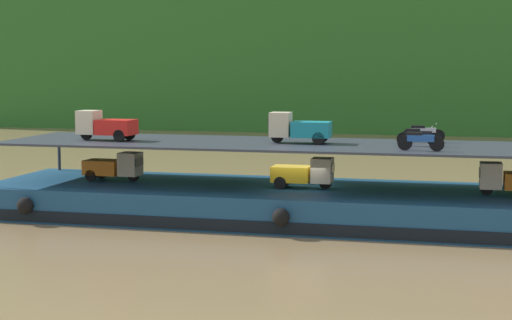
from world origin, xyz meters
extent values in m
plane|color=olive|center=(0.00, 0.00, 0.00)|extent=(400.00, 400.00, 0.00)
cube|color=navy|center=(0.00, 0.00, 0.75)|extent=(28.80, 7.42, 1.50)
cube|color=black|center=(0.00, -3.73, 0.35)|extent=(28.22, 0.06, 0.50)
sphere|color=black|center=(-11.52, -3.93, 0.85)|extent=(0.73, 0.73, 0.73)
sphere|color=black|center=(0.00, -3.93, 0.85)|extent=(0.73, 0.73, 0.73)
cylinder|color=#2D333D|center=(-13.52, 3.23, 2.50)|extent=(0.16, 0.16, 2.00)
cube|color=#2D333D|center=(0.00, 0.00, 3.45)|extent=(27.20, 6.62, 0.10)
cube|color=orange|center=(-9.60, 0.13, 2.13)|extent=(1.76, 1.28, 0.70)
cube|color=#C6B793|center=(-8.20, 0.07, 2.33)|extent=(0.95, 1.04, 1.10)
cube|color=#19232D|center=(-7.73, 0.04, 2.44)|extent=(0.08, 0.85, 0.38)
cylinder|color=black|center=(-8.05, 0.06, 1.78)|extent=(0.57, 0.17, 0.56)
cylinder|color=black|center=(-10.03, -0.38, 1.78)|extent=(0.57, 0.17, 0.56)
cylinder|color=black|center=(-9.98, 0.68, 1.78)|extent=(0.57, 0.17, 0.56)
cube|color=gold|center=(-0.38, -0.09, 2.13)|extent=(1.71, 1.21, 0.70)
cube|color=beige|center=(1.02, -0.08, 2.33)|extent=(0.90, 1.00, 1.10)
cube|color=#19232D|center=(1.49, -0.08, 2.44)|extent=(0.04, 0.85, 0.38)
cylinder|color=black|center=(1.17, -0.08, 1.78)|extent=(0.56, 0.14, 0.56)
cylinder|color=black|center=(-0.78, -0.62, 1.78)|extent=(0.56, 0.14, 0.56)
cylinder|color=black|center=(-0.78, 0.44, 1.78)|extent=(0.56, 0.14, 0.56)
cube|color=beige|center=(8.25, -0.04, 2.33)|extent=(0.94, 1.03, 1.10)
cube|color=#19232D|center=(7.78, -0.06, 2.44)|extent=(0.07, 0.85, 0.38)
cylinder|color=black|center=(8.10, -0.05, 1.78)|extent=(0.56, 0.16, 0.56)
cube|color=red|center=(-8.53, -0.72, 4.13)|extent=(1.75, 1.28, 0.70)
cube|color=beige|center=(-9.93, -0.66, 4.33)|extent=(0.94, 1.04, 1.10)
cube|color=#19232D|center=(-10.40, -0.64, 4.44)|extent=(0.08, 0.85, 0.38)
cylinder|color=black|center=(-10.08, -0.65, 3.78)|extent=(0.57, 0.17, 0.56)
cylinder|color=black|center=(-8.11, -0.21, 3.78)|extent=(0.57, 0.17, 0.56)
cylinder|color=black|center=(-8.16, -1.27, 3.78)|extent=(0.57, 0.17, 0.56)
cube|color=teal|center=(0.48, 0.11, 4.13)|extent=(1.73, 1.25, 0.70)
cube|color=beige|center=(-0.92, 0.08, 4.33)|extent=(0.93, 1.02, 1.10)
cube|color=#19232D|center=(-1.39, 0.06, 4.44)|extent=(0.06, 0.85, 0.38)
cylinder|color=black|center=(-1.07, 0.07, 3.78)|extent=(0.56, 0.16, 0.56)
cylinder|color=black|center=(0.86, 0.66, 3.78)|extent=(0.56, 0.16, 0.56)
cylinder|color=black|center=(0.89, -0.40, 3.78)|extent=(0.56, 0.16, 0.56)
cylinder|color=black|center=(6.07, -2.04, 3.80)|extent=(0.61, 0.15, 0.60)
cylinder|color=black|center=(4.77, -1.93, 3.80)|extent=(0.61, 0.15, 0.60)
cube|color=#1E4C99|center=(5.42, -1.99, 4.02)|extent=(1.11, 0.29, 0.28)
cube|color=black|center=(5.17, -1.97, 4.20)|extent=(0.61, 0.25, 0.12)
cylinder|color=#B2B2B7|center=(5.97, -2.03, 4.35)|extent=(0.08, 0.55, 0.04)
cylinder|color=black|center=(5.86, -0.01, 3.80)|extent=(0.60, 0.11, 0.60)
cylinder|color=black|center=(4.56, 0.01, 3.80)|extent=(0.60, 0.11, 0.60)
cube|color=black|center=(5.21, 0.00, 4.02)|extent=(1.10, 0.22, 0.28)
cube|color=black|center=(4.96, 0.01, 4.20)|extent=(0.60, 0.21, 0.12)
cylinder|color=#B2B2B7|center=(5.76, -0.01, 4.35)|extent=(0.05, 0.55, 0.04)
cylinder|color=black|center=(5.95, 1.99, 3.80)|extent=(0.60, 0.11, 0.60)
cylinder|color=black|center=(4.65, 1.98, 3.80)|extent=(0.60, 0.11, 0.60)
cube|color=#B7B7BC|center=(5.30, 1.99, 4.02)|extent=(1.10, 0.21, 0.28)
cube|color=black|center=(5.05, 1.98, 4.20)|extent=(0.60, 0.21, 0.12)
cylinder|color=#B2B2B7|center=(5.85, 1.99, 4.35)|extent=(0.05, 0.55, 0.04)
camera|label=1|loc=(7.45, -37.25, 7.02)|focal=59.87mm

